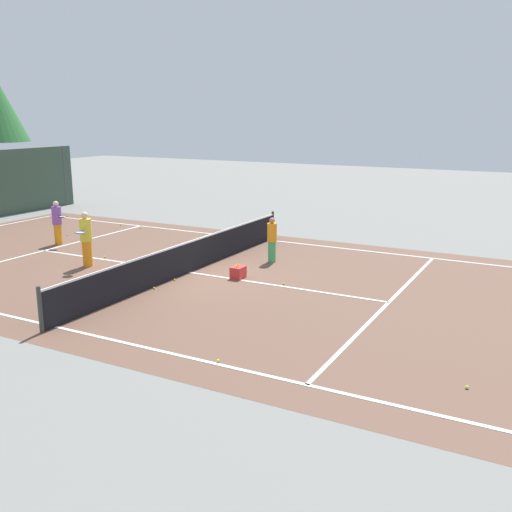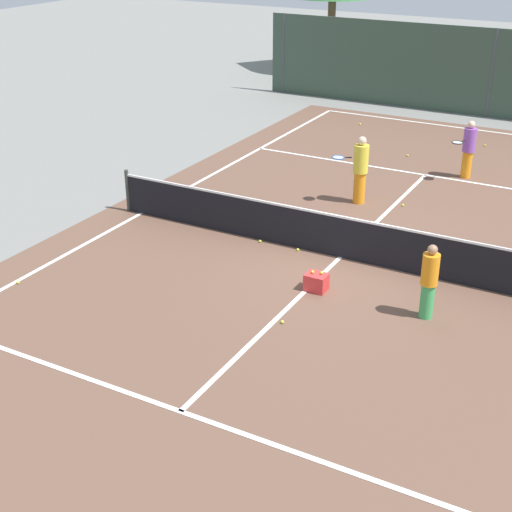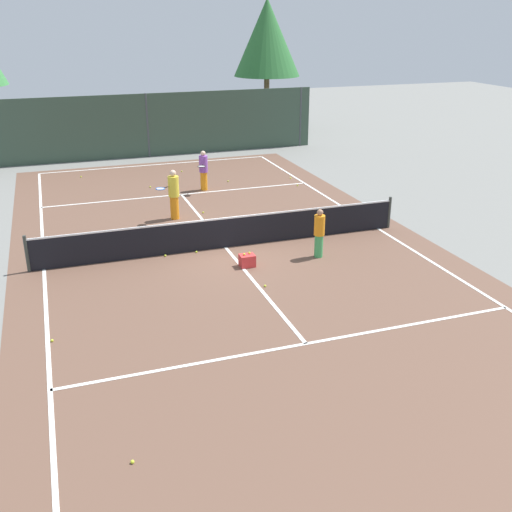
{
  "view_description": "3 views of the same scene",
  "coord_description": "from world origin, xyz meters",
  "views": [
    {
      "loc": [
        -14.62,
        -10.22,
        4.85
      ],
      "look_at": [
        0.52,
        -2.12,
        0.67
      ],
      "focal_mm": 40.83,
      "sensor_mm": 36.0,
      "label": 1
    },
    {
      "loc": [
        5.54,
        -14.08,
        7.13
      ],
      "look_at": [
        -0.4,
        -3.21,
        1.27
      ],
      "focal_mm": 52.06,
      "sensor_mm": 36.0,
      "label": 2
    },
    {
      "loc": [
        -4.94,
        -17.21,
        6.9
      ],
      "look_at": [
        -0.11,
        -3.28,
        0.97
      ],
      "focal_mm": 42.25,
      "sensor_mm": 36.0,
      "label": 3
    }
  ],
  "objects": [
    {
      "name": "ball_crate",
      "position": [
        0.17,
        -1.69,
        0.18
      ],
      "size": [
        0.44,
        0.35,
        0.43
      ],
      "color": "red",
      "rests_on": "ground_plane"
    },
    {
      "name": "court_surface",
      "position": [
        0.0,
        0.0,
        0.0
      ],
      "size": [
        13.0,
        25.0,
        0.01
      ],
      "color": "brown",
      "rests_on": "ground_plane"
    },
    {
      "name": "tennis_ball_12",
      "position": [
        0.17,
        -3.22,
        0.03
      ],
      "size": [
        0.07,
        0.07,
        0.07
      ],
      "primitive_type": "sphere",
      "color": "#CCE533",
      "rests_on": "ground_plane"
    },
    {
      "name": "player_2",
      "position": [
        1.06,
        6.77,
        0.86
      ],
      "size": [
        0.6,
        0.93,
        1.67
      ],
      "color": "orange",
      "rests_on": "ground_plane"
    },
    {
      "name": "perimeter_fence",
      "position": [
        0.0,
        14.0,
        1.6
      ],
      "size": [
        18.0,
        0.12,
        3.2
      ],
      "color": "#384C3D",
      "rests_on": "ground_plane"
    },
    {
      "name": "tennis_ball_0",
      "position": [
        0.22,
        3.69,
        0.03
      ],
      "size": [
        0.07,
        0.07,
        0.07
      ],
      "primitive_type": "sphere",
      "color": "#CCE533",
      "rests_on": "ground_plane"
    },
    {
      "name": "player_1",
      "position": [
        2.46,
        -1.69,
        0.78
      ],
      "size": [
        0.32,
        0.32,
        1.52
      ],
      "color": "#3FA559",
      "rests_on": "ground_plane"
    },
    {
      "name": "tennis_ball_4",
      "position": [
        0.85,
        10.16,
        0.03
      ],
      "size": [
        0.07,
        0.07,
        0.07
      ],
      "primitive_type": "sphere",
      "color": "#CCE533",
      "rests_on": "ground_plane"
    },
    {
      "name": "tennis_ball_1",
      "position": [
        -5.4,
        -4.42,
        0.03
      ],
      "size": [
        0.07,
        0.07,
        0.07
      ],
      "primitive_type": "sphere",
      "color": "#CCE533",
      "rests_on": "ground_plane"
    },
    {
      "name": "tennis_ball_10",
      "position": [
        -3.71,
        10.65,
        0.03
      ],
      "size": [
        0.07,
        0.07,
        0.07
      ],
      "primitive_type": "sphere",
      "color": "#CCE533",
      "rests_on": "ground_plane"
    },
    {
      "name": "player_0",
      "position": [
        -0.91,
        3.38,
        0.93
      ],
      "size": [
        0.94,
        0.69,
        1.8
      ],
      "color": "orange",
      "rests_on": "ground_plane"
    },
    {
      "name": "tennis_ball_8",
      "position": [
        -1.97,
        -0.15,
        0.03
      ],
      "size": [
        0.07,
        0.07,
        0.07
      ],
      "primitive_type": "sphere",
      "color": "#CCE533",
      "rests_on": "ground_plane"
    },
    {
      "name": "ground_plane",
      "position": [
        0.0,
        0.0,
        0.0
      ],
      "size": [
        80.0,
        80.0,
        0.0
      ],
      "primitive_type": "plane",
      "color": "slate"
    },
    {
      "name": "tennis_ball_3",
      "position": [
        -1.03,
        7.89,
        0.03
      ],
      "size": [
        0.07,
        0.07,
        0.07
      ],
      "primitive_type": "sphere",
      "color": "#CCE533",
      "rests_on": "ground_plane"
    },
    {
      "name": "tennis_net",
      "position": [
        0.0,
        0.0,
        0.51
      ],
      "size": [
        11.9,
        0.1,
        1.1
      ],
      "color": "#333833",
      "rests_on": "ground_plane"
    },
    {
      "name": "tennis_ball_11",
      "position": [
        -0.98,
        -0.15,
        0.03
      ],
      "size": [
        0.07,
        0.07,
        0.07
      ],
      "primitive_type": "sphere",
      "color": "#CCE533",
      "rests_on": "ground_plane"
    }
  ]
}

